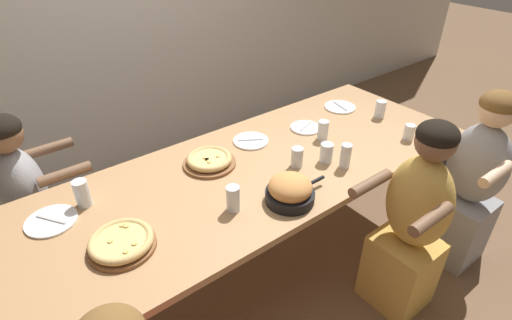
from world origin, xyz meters
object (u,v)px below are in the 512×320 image
object	(u,v)px
drinking_glass_f	(297,158)
diner_near_midright	(411,229)
skillet_bowl	(290,190)
empty_plate_d	(340,107)
pizza_board_second	(209,160)
empty_plate_b	(51,221)
drinking_glass_a	(409,133)
drinking_glass_e	(323,131)
empty_plate_a	(306,128)
drinking_glass_b	(233,200)
drinking_glass_g	(346,156)
diner_far_left	(33,211)
drinking_glass_h	(83,195)
drinking_glass_d	(326,154)
diner_near_right	(470,187)
pizza_board_main	(121,242)
empty_plate_c	(251,141)
drinking_glass_c	(380,110)

from	to	relation	value
drinking_glass_f	diner_near_midright	world-z (taller)	diner_near_midright
skillet_bowl	empty_plate_d	size ratio (longest dim) A/B	1.60
diner_near_midright	skillet_bowl	bearing A→B (deg)	55.01
pizza_board_second	empty_plate_b	world-z (taller)	pizza_board_second
drinking_glass_a	drinking_glass_e	bearing A→B (deg)	142.30
pizza_board_second	drinking_glass_f	distance (m)	0.50
empty_plate_a	drinking_glass_b	size ratio (longest dim) A/B	1.49
skillet_bowl	drinking_glass_g	world-z (taller)	same
drinking_glass_g	diner_far_left	xyz separation A→B (m)	(-1.50, 1.04, -0.32)
drinking_glass_h	diner_far_left	size ratio (longest dim) A/B	0.12
empty_plate_a	drinking_glass_d	bearing A→B (deg)	-117.20
drinking_glass_f	diner_near_right	bearing A→B (deg)	-32.83
pizza_board_main	empty_plate_d	xyz separation A→B (m)	(1.83, 0.39, -0.02)
pizza_board_second	empty_plate_d	xyz separation A→B (m)	(1.17, 0.06, -0.02)
pizza_board_second	skillet_bowl	world-z (taller)	skillet_bowl
diner_near_midright	drinking_glass_f	bearing A→B (deg)	27.24
drinking_glass_a	diner_far_left	bearing A→B (deg)	152.62
empty_plate_b	drinking_glass_h	distance (m)	0.18
skillet_bowl	drinking_glass_e	distance (m)	0.68
empty_plate_a	empty_plate_c	bearing A→B (deg)	168.13
drinking_glass_b	drinking_glass_d	world-z (taller)	drinking_glass_b
pizza_board_second	empty_plate_d	size ratio (longest dim) A/B	1.33
diner_near_midright	drinking_glass_b	bearing A→B (deg)	58.46
pizza_board_main	drinking_glass_c	world-z (taller)	drinking_glass_c
diner_near_right	drinking_glass_b	bearing A→B (deg)	70.76
pizza_board_main	drinking_glass_a	size ratio (longest dim) A/B	2.97
diner_near_right	pizza_board_main	bearing A→B (deg)	73.35
skillet_bowl	drinking_glass_e	world-z (taller)	skillet_bowl
drinking_glass_h	diner_near_midright	xyz separation A→B (m)	(1.39, -0.99, -0.29)
drinking_glass_g	diner_near_right	distance (m)	0.90
drinking_glass_g	diner_far_left	world-z (taller)	diner_far_left
empty_plate_c	drinking_glass_g	distance (m)	0.62
diner_near_midright	diner_far_left	distance (m)	2.17
empty_plate_a	diner_near_right	world-z (taller)	diner_near_right
drinking_glass_b	diner_far_left	size ratio (longest dim) A/B	0.12
skillet_bowl	drinking_glass_f	distance (m)	0.33
empty_plate_a	empty_plate_b	bearing A→B (deg)	177.89
drinking_glass_d	drinking_glass_h	world-z (taller)	drinking_glass_h
empty_plate_c	diner_far_left	size ratio (longest dim) A/B	0.19
drinking_glass_a	drinking_glass_h	world-z (taller)	drinking_glass_h
empty_plate_c	drinking_glass_a	distance (m)	1.01
drinking_glass_c	drinking_glass_h	size ratio (longest dim) A/B	0.84
empty_plate_b	empty_plate_c	size ratio (longest dim) A/B	1.06
pizza_board_main	diner_near_right	world-z (taller)	diner_near_right
drinking_glass_c	diner_near_midright	distance (m)	0.96
empty_plate_b	diner_far_left	bearing A→B (deg)	94.58
diner_far_left	diner_near_midright	bearing A→B (deg)	47.51
drinking_glass_g	diner_near_right	bearing A→B (deg)	-30.49
diner_near_midright	empty_plate_a	bearing A→B (deg)	-2.83
drinking_glass_c	diner_near_right	bearing A→B (deg)	-86.07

